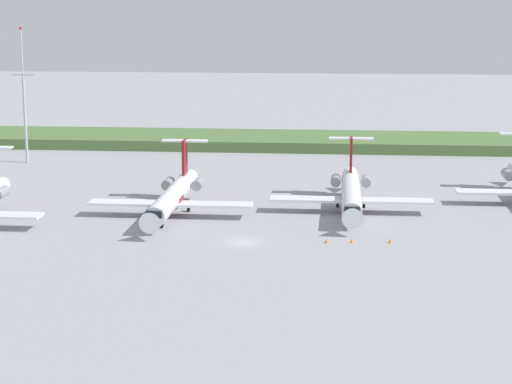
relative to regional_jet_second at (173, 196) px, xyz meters
The scene contains 8 objects.
ground_plane 19.66m from the regional_jet_second, 53.73° to the left, with size 500.00×500.00×0.00m, color #939399.
grass_berm 64.98m from the regional_jet_second, 79.78° to the left, with size 320.00×20.00×2.10m, color #4C6B38.
regional_jet_second is the anchor object (origin of this frame).
regional_jet_third 25.31m from the regional_jet_second, 10.75° to the left, with size 22.81×31.00×9.00m.
antenna_mast 52.99m from the regional_jet_second, 131.34° to the left, with size 4.40×0.50×24.85m.
safety_cone_front_marker 25.77m from the regional_jet_second, 32.27° to the right, with size 0.44×0.44×0.55m, color orange.
safety_cone_mid_marker 28.28m from the regional_jet_second, 28.25° to the right, with size 0.44×0.44×0.55m, color orange.
safety_cone_rear_marker 32.36m from the regional_jet_second, 23.96° to the right, with size 0.44×0.44×0.55m, color orange.
Camera 1 is at (11.50, -108.22, 28.87)m, focal length 63.85 mm.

